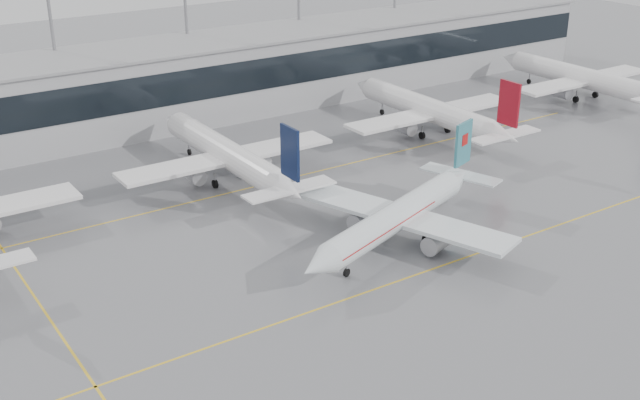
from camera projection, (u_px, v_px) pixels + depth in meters
ground at (387, 285)px, 80.29m from camera, size 320.00×320.00×0.00m
taxi_line_main at (387, 285)px, 80.29m from camera, size 120.00×0.25×0.01m
taxi_line_north at (242, 190)px, 103.16m from camera, size 120.00×0.25×0.01m
taxi_line_cross at (42, 307)px, 76.38m from camera, size 0.25×60.00×0.01m
terminal at (142, 89)px, 125.18m from camera, size 180.00×15.00×12.00m
terminal_glass at (161, 91)px, 118.83m from camera, size 180.00×0.20×5.00m
terminal_roof at (138, 50)px, 122.73m from camera, size 182.00×16.00×0.40m
light_masts at (123, 36)px, 126.85m from camera, size 156.40×1.00×22.60m
air_canada_jet at (401, 214)px, 88.26m from camera, size 32.85×26.28×10.31m
parked_jet_c at (227, 154)px, 104.51m from camera, size 29.64×36.96×11.72m
parked_jet_d at (431, 111)px, 122.41m from camera, size 29.64×36.96×11.72m
parked_jet_e at (582, 78)px, 140.32m from camera, size 29.64×36.96×11.72m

